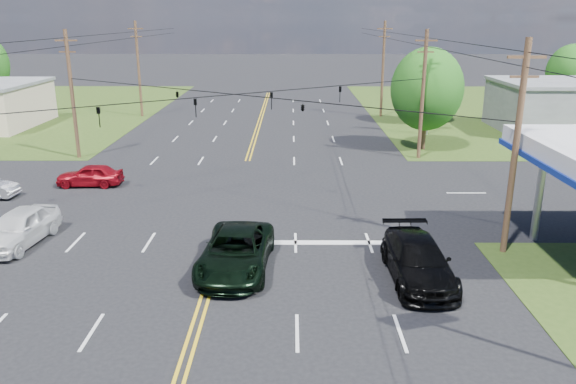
{
  "coord_description": "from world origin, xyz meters",
  "views": [
    {
      "loc": [
        3.29,
        -20.78,
        10.23
      ],
      "look_at": [
        3.13,
        6.0,
        1.92
      ],
      "focal_mm": 35.0,
      "sensor_mm": 36.0,
      "label": 1
    }
  ],
  "objects_px": {
    "tree_right_b": "(424,81)",
    "tree_far_r": "(571,73)",
    "pole_nw": "(72,93)",
    "pole_left_far": "(139,68)",
    "pole_right_far": "(383,68)",
    "suv_black": "(418,260)",
    "retail_ne": "(576,108)",
    "pole_se": "(516,147)",
    "pickup_white": "(19,227)",
    "pole_ne": "(423,93)",
    "tree_right_a": "(427,89)",
    "pickup_dkgreen": "(236,252)"
  },
  "relations": [
    {
      "from": "pole_nw",
      "to": "pickup_dkgreen",
      "type": "bearing_deg",
      "value": -55.07
    },
    {
      "from": "pole_right_far",
      "to": "tree_right_b",
      "type": "height_order",
      "value": "pole_right_far"
    },
    {
      "from": "pole_left_far",
      "to": "pickup_dkgreen",
      "type": "relative_size",
      "value": 1.66
    },
    {
      "from": "pole_nw",
      "to": "tree_right_b",
      "type": "bearing_deg",
      "value": 26.95
    },
    {
      "from": "pole_nw",
      "to": "pole_left_far",
      "type": "relative_size",
      "value": 0.95
    },
    {
      "from": "retail_ne",
      "to": "tree_right_b",
      "type": "height_order",
      "value": "tree_right_b"
    },
    {
      "from": "pole_se",
      "to": "pole_left_far",
      "type": "bearing_deg",
      "value": 125.1
    },
    {
      "from": "pole_se",
      "to": "tree_right_b",
      "type": "height_order",
      "value": "pole_se"
    },
    {
      "from": "pole_ne",
      "to": "tree_far_r",
      "type": "height_order",
      "value": "pole_ne"
    },
    {
      "from": "tree_right_b",
      "to": "tree_far_r",
      "type": "height_order",
      "value": "tree_far_r"
    },
    {
      "from": "pole_se",
      "to": "pole_ne",
      "type": "relative_size",
      "value": 1.0
    },
    {
      "from": "pole_se",
      "to": "pole_ne",
      "type": "height_order",
      "value": "same"
    },
    {
      "from": "pickup_dkgreen",
      "to": "pickup_white",
      "type": "relative_size",
      "value": 1.22
    },
    {
      "from": "retail_ne",
      "to": "pole_left_far",
      "type": "bearing_deg",
      "value": 169.46
    },
    {
      "from": "pole_ne",
      "to": "pole_left_far",
      "type": "bearing_deg",
      "value": 143.84
    },
    {
      "from": "retail_ne",
      "to": "suv_black",
      "type": "height_order",
      "value": "retail_ne"
    },
    {
      "from": "pole_nw",
      "to": "tree_right_b",
      "type": "xyz_separation_m",
      "value": [
        29.5,
        15.0,
        -0.7
      ]
    },
    {
      "from": "retail_ne",
      "to": "tree_right_b",
      "type": "xyz_separation_m",
      "value": [
        -13.5,
        4.0,
        2.02
      ]
    },
    {
      "from": "pole_nw",
      "to": "tree_far_r",
      "type": "height_order",
      "value": "pole_nw"
    },
    {
      "from": "pole_nw",
      "to": "tree_right_b",
      "type": "height_order",
      "value": "pole_nw"
    },
    {
      "from": "suv_black",
      "to": "pole_nw",
      "type": "bearing_deg",
      "value": 134.69
    },
    {
      "from": "pole_left_far",
      "to": "tree_right_b",
      "type": "height_order",
      "value": "pole_left_far"
    },
    {
      "from": "pole_right_far",
      "to": "suv_black",
      "type": "xyz_separation_m",
      "value": [
        -4.56,
        -39.83,
        -4.33
      ]
    },
    {
      "from": "tree_right_b",
      "to": "pole_se",
      "type": "bearing_deg",
      "value": -96.05
    },
    {
      "from": "retail_ne",
      "to": "pole_right_far",
      "type": "relative_size",
      "value": 1.4
    },
    {
      "from": "tree_right_a",
      "to": "tree_right_b",
      "type": "distance_m",
      "value": 12.27
    },
    {
      "from": "tree_right_a",
      "to": "tree_far_r",
      "type": "bearing_deg",
      "value": 41.99
    },
    {
      "from": "tree_far_r",
      "to": "tree_right_b",
      "type": "bearing_deg",
      "value": -161.08
    },
    {
      "from": "pole_ne",
      "to": "pickup_dkgreen",
      "type": "distance_m",
      "value": 23.69
    },
    {
      "from": "retail_ne",
      "to": "suv_black",
      "type": "xyz_separation_m",
      "value": [
        -21.56,
        -31.83,
        -1.36
      ]
    },
    {
      "from": "tree_right_b",
      "to": "suv_black",
      "type": "height_order",
      "value": "tree_right_b"
    },
    {
      "from": "pickup_white",
      "to": "pole_ne",
      "type": "bearing_deg",
      "value": 44.25
    },
    {
      "from": "pole_nw",
      "to": "pickup_white",
      "type": "distance_m",
      "value": 18.03
    },
    {
      "from": "tree_far_r",
      "to": "pickup_white",
      "type": "xyz_separation_m",
      "value": [
        -43.5,
        -38.21,
        -3.7
      ]
    },
    {
      "from": "pickup_dkgreen",
      "to": "suv_black",
      "type": "relative_size",
      "value": 1.05
    },
    {
      "from": "pole_ne",
      "to": "pole_left_far",
      "type": "height_order",
      "value": "pole_left_far"
    },
    {
      "from": "pole_se",
      "to": "pickup_white",
      "type": "bearing_deg",
      "value": 177.99
    },
    {
      "from": "pole_se",
      "to": "pickup_dkgreen",
      "type": "bearing_deg",
      "value": -170.6
    },
    {
      "from": "pole_se",
      "to": "pickup_dkgreen",
      "type": "relative_size",
      "value": 1.57
    },
    {
      "from": "pole_se",
      "to": "tree_far_r",
      "type": "relative_size",
      "value": 1.25
    },
    {
      "from": "pole_ne",
      "to": "pole_left_far",
      "type": "xyz_separation_m",
      "value": [
        -26.0,
        19.0,
        0.25
      ]
    },
    {
      "from": "pole_right_far",
      "to": "tree_right_a",
      "type": "relative_size",
      "value": 1.22
    },
    {
      "from": "tree_right_b",
      "to": "tree_right_a",
      "type": "bearing_deg",
      "value": -101.77
    },
    {
      "from": "pole_se",
      "to": "pole_ne",
      "type": "distance_m",
      "value": 18.0
    },
    {
      "from": "pole_se",
      "to": "pole_ne",
      "type": "xyz_separation_m",
      "value": [
        0.0,
        18.0,
        0.0
      ]
    },
    {
      "from": "pole_ne",
      "to": "tree_right_a",
      "type": "bearing_deg",
      "value": 71.57
    },
    {
      "from": "pole_ne",
      "to": "tree_right_b",
      "type": "xyz_separation_m",
      "value": [
        3.5,
        15.0,
        -0.7
      ]
    },
    {
      "from": "retail_ne",
      "to": "tree_right_a",
      "type": "height_order",
      "value": "tree_right_a"
    },
    {
      "from": "tree_right_a",
      "to": "tree_right_b",
      "type": "height_order",
      "value": "tree_right_a"
    },
    {
      "from": "retail_ne",
      "to": "pickup_white",
      "type": "height_order",
      "value": "retail_ne"
    }
  ]
}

